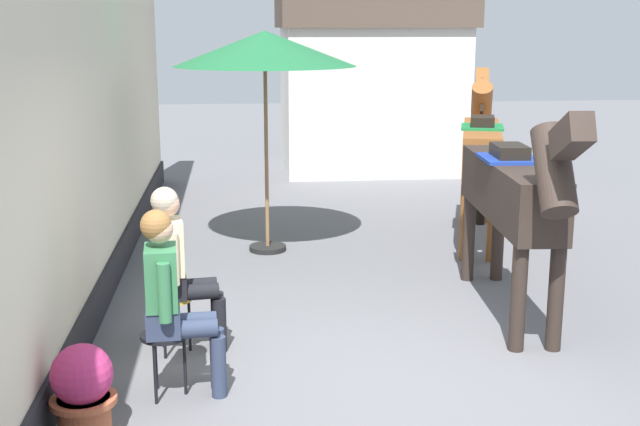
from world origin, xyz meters
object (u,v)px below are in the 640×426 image
at_px(cafe_parasol, 265,50).
at_px(seated_visitor_far, 178,261).
at_px(saddled_horse_near, 514,193).
at_px(saddled_horse_far, 481,147).
at_px(seated_visitor_near, 171,294).
at_px(flower_planter_middle, 83,390).

bearing_deg(cafe_parasol, seated_visitor_far, -105.44).
bearing_deg(saddled_horse_near, saddled_horse_far, 79.01).
xyz_separation_m(seated_visitor_near, saddled_horse_near, (2.97, 1.40, 0.38)).
bearing_deg(cafe_parasol, saddled_horse_near, -49.29).
distance_m(seated_visitor_far, saddled_horse_near, 3.06).
bearing_deg(saddled_horse_near, seated_visitor_near, -154.77).
height_order(flower_planter_middle, cafe_parasol, cafe_parasol).
distance_m(saddled_horse_near, saddled_horse_far, 2.91).
distance_m(seated_visitor_far, cafe_parasol, 3.54).
height_order(seated_visitor_far, cafe_parasol, cafe_parasol).
xyz_separation_m(seated_visitor_near, saddled_horse_far, (3.52, 4.25, 0.38)).
height_order(seated_visitor_far, flower_planter_middle, seated_visitor_far).
bearing_deg(flower_planter_middle, saddled_horse_far, 49.89).
height_order(seated_visitor_near, seated_visitor_far, same).
xyz_separation_m(seated_visitor_far, cafe_parasol, (0.84, 3.05, 1.59)).
bearing_deg(flower_planter_middle, saddled_horse_near, 29.34).
xyz_separation_m(seated_visitor_near, flower_planter_middle, (-0.54, -0.57, -0.44)).
xyz_separation_m(saddled_horse_near, cafe_parasol, (-2.13, 2.48, 1.20)).
height_order(saddled_horse_near, saddled_horse_far, same).
bearing_deg(saddled_horse_far, saddled_horse_near, -100.99).
relative_size(saddled_horse_near, cafe_parasol, 1.16).
height_order(saddled_horse_near, cafe_parasol, cafe_parasol).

